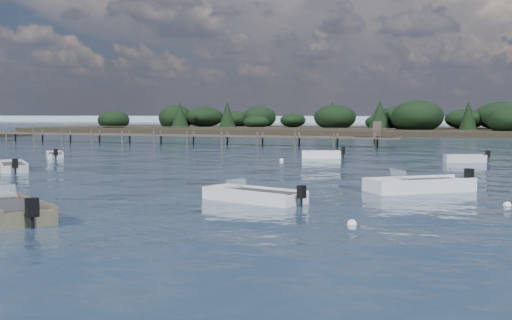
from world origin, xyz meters
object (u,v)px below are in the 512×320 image
at_px(dinghy_mid_white_a, 254,198).
at_px(tender_far_white, 321,156).
at_px(jetty, 157,135).
at_px(dinghy_mid_white_b, 419,188).
at_px(tender_far_grey_b, 465,160).
at_px(dinghy_mid_grey, 12,168).
at_px(tender_far_grey, 55,156).
at_px(dinghy_near_olive, 7,213).

distance_m(dinghy_mid_white_a, tender_far_white, 25.48).
bearing_deg(jetty, dinghy_mid_white_b, -47.68).
xyz_separation_m(tender_far_grey_b, jetty, (-35.05, 17.84, 0.83)).
height_order(dinghy_mid_white_b, jetty, jetty).
relative_size(dinghy_mid_grey, jetty, 0.06).
relative_size(dinghy_mid_white_b, jetty, 0.08).
bearing_deg(tender_far_grey, dinghy_near_olive, -55.52).
relative_size(tender_far_grey_b, dinghy_mid_grey, 0.82).
height_order(dinghy_mid_grey, jetty, jetty).
distance_m(dinghy_mid_white_a, jetty, 50.90).
xyz_separation_m(tender_far_grey_b, dinghy_mid_white_b, (-1.33, -19.19, 0.01)).
relative_size(dinghy_mid_white_b, dinghy_mid_white_a, 1.07).
height_order(dinghy_near_olive, tender_far_white, dinghy_near_olive).
xyz_separation_m(dinghy_mid_white_a, tender_far_grey, (-23.42, 17.95, 0.01)).
bearing_deg(jetty, tender_far_white, -35.73).
bearing_deg(tender_far_grey, dinghy_mid_white_a, -37.46).
height_order(tender_far_grey, tender_far_white, tender_far_white).
bearing_deg(dinghy_mid_white_b, tender_far_white, 115.89).
bearing_deg(tender_far_white, dinghy_near_olive, -95.14).
distance_m(tender_far_grey_b, jetty, 39.34).
height_order(tender_far_grey, jetty, jetty).
relative_size(dinghy_mid_grey, dinghy_mid_white_a, 0.86).
bearing_deg(tender_far_grey_b, dinghy_near_olive, -113.53).
xyz_separation_m(dinghy_near_olive, tender_far_white, (2.88, 31.95, -0.00)).
xyz_separation_m(dinghy_near_olive, dinghy_mid_white_a, (6.47, 6.73, -0.03)).
height_order(dinghy_mid_grey, dinghy_mid_white_b, dinghy_mid_white_b).
xyz_separation_m(tender_far_grey, tender_far_white, (19.83, 7.27, 0.02)).
distance_m(dinghy_mid_white_b, dinghy_mid_white_a, 8.15).
relative_size(dinghy_mid_white_a, jetty, 0.07).
xyz_separation_m(dinghy_mid_grey, tender_far_grey, (-4.49, 10.03, -0.00)).
height_order(tender_far_grey_b, tender_far_grey, tender_far_grey_b).
xyz_separation_m(dinghy_mid_white_b, tender_far_grey, (-29.35, 12.35, -0.02)).
relative_size(tender_far_grey, tender_far_white, 0.86).
relative_size(dinghy_near_olive, dinghy_mid_white_a, 1.09).
bearing_deg(tender_far_white, tender_far_grey_b, -2.29).
bearing_deg(jetty, dinghy_near_olive, -66.64).
bearing_deg(tender_far_grey_b, tender_far_white, 177.71).
bearing_deg(tender_far_white, dinghy_mid_white_b, -64.11).
xyz_separation_m(dinghy_mid_grey, dinghy_mid_white_b, (24.86, -2.31, 0.02)).
height_order(tender_far_grey_b, jetty, jetty).
height_order(dinghy_mid_grey, tender_far_grey, dinghy_mid_grey).
bearing_deg(dinghy_mid_grey, tender_far_grey, 114.11).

